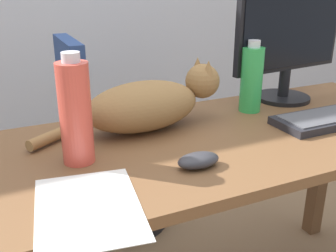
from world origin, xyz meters
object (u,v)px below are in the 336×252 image
object	(u,v)px
computer_mouse	(198,160)
water_bottle	(75,113)
monitor	(289,39)
cat	(150,103)
spray_bottle	(252,79)
office_chair	(107,149)

from	to	relation	value
computer_mouse	water_bottle	world-z (taller)	water_bottle
monitor	cat	world-z (taller)	monitor
cat	water_bottle	xyz separation A→B (m)	(-0.25, -0.14, 0.05)
computer_mouse	spray_bottle	size ratio (longest dim) A/B	0.45
monitor	computer_mouse	bearing A→B (deg)	-147.54
cat	computer_mouse	world-z (taller)	cat
office_chair	computer_mouse	distance (m)	0.96
cat	water_bottle	size ratio (longest dim) A/B	2.20
office_chair	computer_mouse	bearing A→B (deg)	-91.14
office_chair	monitor	distance (m)	0.94
cat	computer_mouse	bearing A→B (deg)	-88.59
office_chair	cat	distance (m)	0.73
spray_bottle	office_chair	bearing A→B (deg)	120.69
office_chair	spray_bottle	bearing A→B (deg)	-59.31
water_bottle	spray_bottle	size ratio (longest dim) A/B	1.15
monitor	computer_mouse	size ratio (longest dim) A/B	4.36
office_chair	cat	bearing A→B (deg)	-92.38
cat	water_bottle	distance (m)	0.29
water_bottle	office_chair	bearing A→B (deg)	69.54
cat	water_bottle	bearing A→B (deg)	-151.31
computer_mouse	water_bottle	size ratio (longest dim) A/B	0.39
office_chair	water_bottle	bearing A→B (deg)	-110.46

